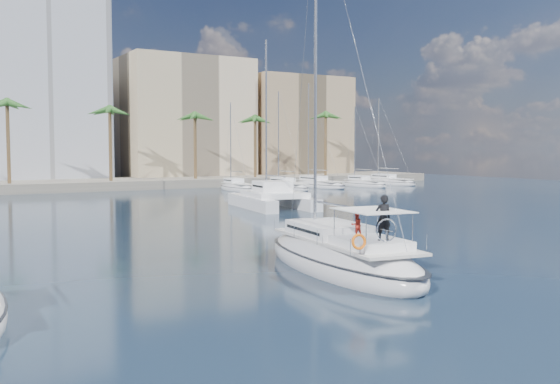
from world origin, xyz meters
TOP-DOWN VIEW (x-y plane):
  - ground at (0.00, 0.00)m, footprint 160.00×160.00m
  - quay at (0.00, 61.00)m, footprint 120.00×14.00m
  - building_beige at (22.00, 70.00)m, footprint 20.00×14.00m
  - building_tan_right at (42.00, 68.00)m, footprint 18.00×12.00m
  - palm_centre at (0.00, 57.00)m, footprint 3.60×3.60m
  - palm_right at (34.00, 57.00)m, footprint 3.60×3.60m
  - main_sloop at (-0.01, -3.52)m, footprint 5.74×13.10m
  - catamaran at (12.14, 23.73)m, footprint 6.90×11.36m
  - seagull at (0.39, -0.22)m, footprint 1.23×0.53m
  - moored_yacht_a at (20.00, 47.00)m, footprint 3.37×9.52m
  - moored_yacht_b at (26.50, 45.00)m, footprint 3.32×10.83m
  - moored_yacht_c at (33.00, 47.00)m, footprint 3.98×12.33m
  - moored_yacht_d at (39.50, 45.00)m, footprint 3.52×9.55m
  - moored_yacht_e at (46.00, 47.00)m, footprint 4.61×11.11m

SIDE VIEW (x-z plane):
  - ground at x=0.00m, z-range 0.00..0.00m
  - moored_yacht_a at x=20.00m, z-range -5.95..5.95m
  - moored_yacht_b at x=26.50m, z-range -6.86..6.86m
  - moored_yacht_c at x=33.00m, z-range -7.77..7.77m
  - moored_yacht_d at x=39.50m, z-range -5.95..5.95m
  - moored_yacht_e at x=46.00m, z-range -6.86..6.86m
  - seagull at x=0.39m, z-range 0.19..0.42m
  - main_sloop at x=-0.01m, z-range -8.84..9.96m
  - quay at x=0.00m, z-range 0.00..1.20m
  - catamaran at x=12.14m, z-range -6.76..8.98m
  - building_tan_right at x=42.00m, z-range 0.00..18.00m
  - building_beige at x=22.00m, z-range 0.00..20.00m
  - palm_centre at x=0.00m, z-range 4.13..16.43m
  - palm_right at x=34.00m, z-range 4.13..16.43m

